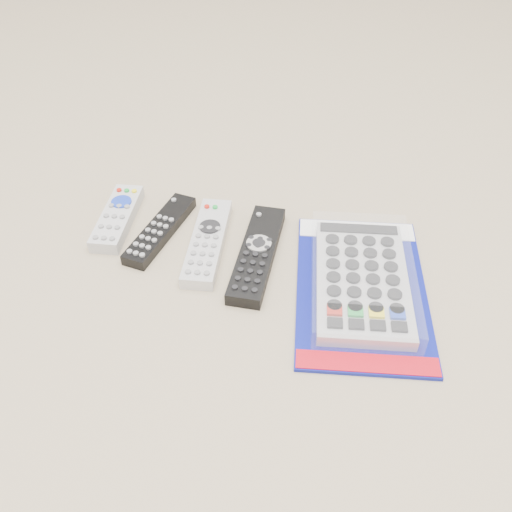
% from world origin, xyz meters
% --- Properties ---
extents(remote_small_grey, '(0.07, 0.17, 0.02)m').
position_xyz_m(remote_small_grey, '(-0.21, 0.04, 0.01)').
color(remote_small_grey, '#ADADAF').
rests_on(remote_small_grey, ground).
extents(remote_slim_black, '(0.06, 0.18, 0.02)m').
position_xyz_m(remote_slim_black, '(-0.13, 0.03, 0.01)').
color(remote_slim_black, black).
rests_on(remote_slim_black, ground).
extents(remote_silver_dvd, '(0.08, 0.21, 0.02)m').
position_xyz_m(remote_silver_dvd, '(-0.05, 0.02, 0.01)').
color(remote_silver_dvd, silver).
rests_on(remote_silver_dvd, ground).
extents(remote_large_black, '(0.06, 0.22, 0.02)m').
position_xyz_m(remote_large_black, '(0.04, 0.01, 0.01)').
color(remote_large_black, black).
rests_on(remote_large_black, ground).
extents(jumbo_remote_packaged, '(0.24, 0.34, 0.04)m').
position_xyz_m(jumbo_remote_packaged, '(0.20, -0.01, 0.02)').
color(jumbo_remote_packaged, navy).
rests_on(jumbo_remote_packaged, ground).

